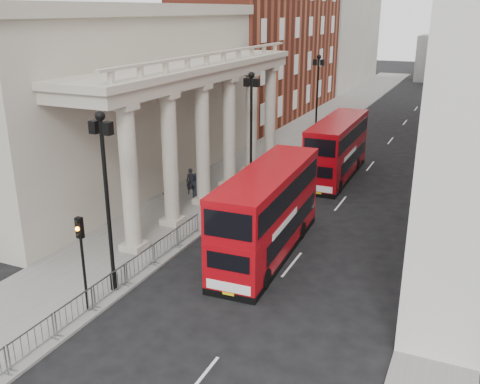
{
  "coord_description": "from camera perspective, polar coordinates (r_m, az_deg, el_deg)",
  "views": [
    {
      "loc": [
        13.77,
        -13.64,
        12.4
      ],
      "look_at": [
        2.9,
        10.39,
        3.37
      ],
      "focal_mm": 40.0,
      "sensor_mm": 36.0,
      "label": 1
    }
  ],
  "objects": [
    {
      "name": "bus_far",
      "position": [
        41.81,
        10.32,
        4.69
      ],
      "size": [
        2.7,
        10.52,
        4.52
      ],
      "rotation": [
        0.0,
        0.0,
        0.02
      ],
      "color": "maroon",
      "rests_on": "ground"
    },
    {
      "name": "bus_near",
      "position": [
        28.02,
        2.98,
        -1.99
      ],
      "size": [
        3.08,
        10.85,
        4.64
      ],
      "rotation": [
        0.0,
        0.0,
        0.05
      ],
      "color": "#A0070F",
      "rests_on": "ground"
    },
    {
      "name": "crowd_barriers",
      "position": [
        24.27,
        -15.38,
        -10.77
      ],
      "size": [
        0.5,
        18.75,
        1.1
      ],
      "color": "gray",
      "rests_on": "sidewalk_west"
    },
    {
      "name": "lamp_post_mid",
      "position": [
        37.34,
        1.2,
        7.32
      ],
      "size": [
        1.05,
        0.44,
        8.32
      ],
      "color": "black",
      "rests_on": "sidewalk_west"
    },
    {
      "name": "sidewalk_west",
      "position": [
        48.36,
        3.22,
        4.07
      ],
      "size": [
        6.0,
        140.0,
        0.12
      ],
      "primitive_type": "cube",
      "color": "slate",
      "rests_on": "ground"
    },
    {
      "name": "west_building_far",
      "position": [
        96.77,
        10.27,
        17.19
      ],
      "size": [
        9.0,
        30.0,
        20.0
      ],
      "primitive_type": "cube",
      "color": "#A39989",
      "rests_on": "ground"
    },
    {
      "name": "kerb",
      "position": [
        47.41,
        6.55,
        3.69
      ],
      "size": [
        0.2,
        140.0,
        0.14
      ],
      "primitive_type": "cube",
      "color": "slate",
      "rests_on": "ground"
    },
    {
      "name": "sidewalk_east",
      "position": [
        45.36,
        23.04,
        1.56
      ],
      "size": [
        3.0,
        140.0,
        0.12
      ],
      "primitive_type": "cube",
      "color": "slate",
      "rests_on": "ground"
    },
    {
      "name": "traffic_light",
      "position": [
        23.11,
        -16.57,
        -5.67
      ],
      "size": [
        0.28,
        0.33,
        4.3
      ],
      "color": "black",
      "rests_on": "sidewalk_west"
    },
    {
      "name": "lamp_post_north",
      "position": [
        52.22,
        8.25,
        10.45
      ],
      "size": [
        1.05,
        0.44,
        8.32
      ],
      "color": "black",
      "rests_on": "sidewalk_west"
    },
    {
      "name": "brick_building",
      "position": [
        66.26,
        2.99,
        17.66
      ],
      "size": [
        9.0,
        32.0,
        22.0
      ],
      "primitive_type": "cube",
      "color": "maroon",
      "rests_on": "ground"
    },
    {
      "name": "pedestrian_b",
      "position": [
        35.36,
        -7.67,
        -0.28
      ],
      "size": [
        0.92,
        0.83,
        1.54
      ],
      "primitive_type": "imported",
      "rotation": [
        0.0,
        0.0,
        3.54
      ],
      "color": "black",
      "rests_on": "sidewalk_west"
    },
    {
      "name": "pedestrian_a",
      "position": [
        37.52,
        -5.26,
        1.15
      ],
      "size": [
        0.78,
        0.69,
        1.81
      ],
      "primitive_type": "imported",
      "rotation": [
        0.0,
        0.0,
        0.48
      ],
      "color": "black",
      "rests_on": "sidewalk_west"
    },
    {
      "name": "portico_building",
      "position": [
        40.39,
        -13.15,
        9.28
      ],
      "size": [
        9.0,
        28.0,
        12.0
      ],
      "primitive_type": "cube",
      "color": "#A39989",
      "rests_on": "ground"
    },
    {
      "name": "lamp_post_south",
      "position": [
        23.96,
        -14.06,
        0.08
      ],
      "size": [
        1.05,
        0.44,
        8.32
      ],
      "color": "black",
      "rests_on": "sidewalk_west"
    },
    {
      "name": "pedestrian_c",
      "position": [
        36.59,
        -4.68,
        0.68
      ],
      "size": [
        0.89,
        0.6,
        1.78
      ],
      "primitive_type": "imported",
      "rotation": [
        0.0,
        0.0,
        6.33
      ],
      "color": "black",
      "rests_on": "sidewalk_west"
    },
    {
      "name": "ground",
      "position": [
        23.01,
        -18.12,
        -14.78
      ],
      "size": [
        260.0,
        260.0,
        0.0
      ],
      "primitive_type": "plane",
      "color": "black",
      "rests_on": "ground"
    }
  ]
}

